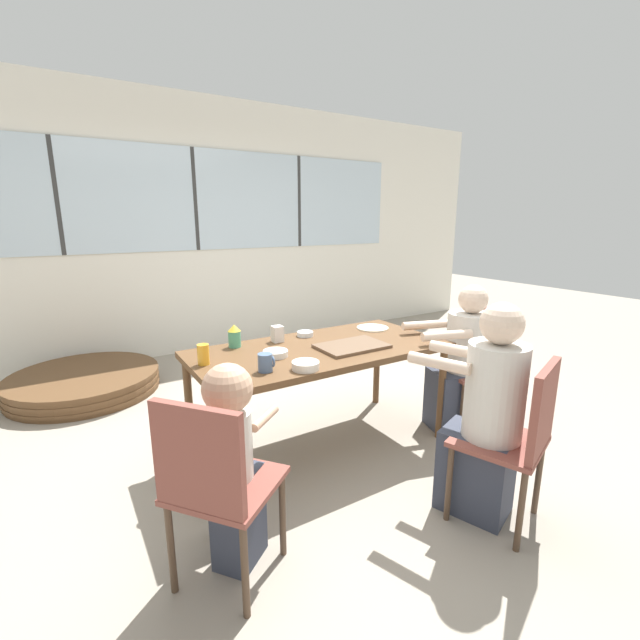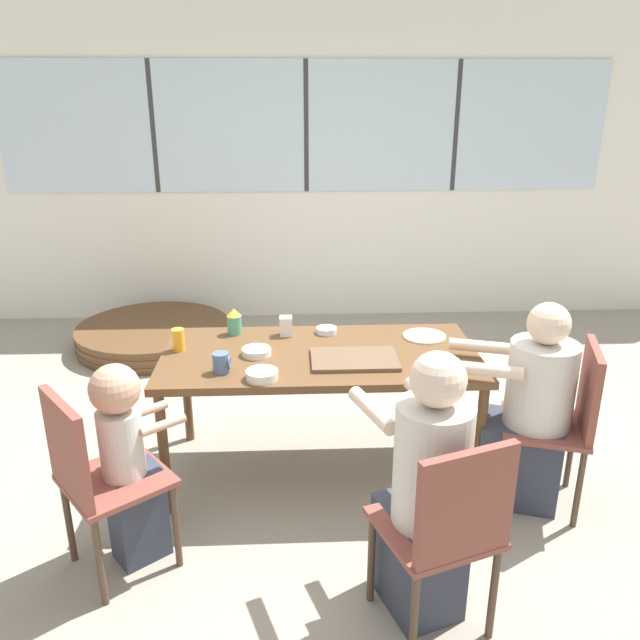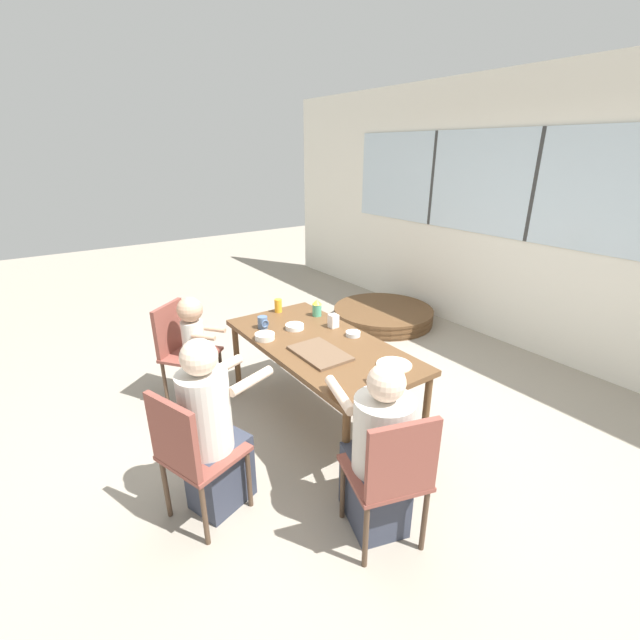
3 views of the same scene
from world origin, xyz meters
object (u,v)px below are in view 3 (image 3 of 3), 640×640
(coffee_mug, at_px, (263,322))
(folded_table_stack, at_px, (383,315))
(chair_for_man_blue_shirt, at_px, (393,471))
(juice_glass, at_px, (278,306))
(person_toddler, at_px, (197,349))
(bowl_fruit, at_px, (353,334))
(chair_for_toddler, at_px, (181,344))
(chair_for_woman_green_shirt, at_px, (190,449))
(milk_carton_small, at_px, (333,321))
(bowl_white_shallow, at_px, (265,336))
(person_man_blue_shirt, at_px, (378,457))
(bowl_cereal, at_px, (295,327))
(person_woman_green_shirt, at_px, (212,434))
(sippy_cup, at_px, (317,307))

(coffee_mug, bearing_deg, folded_table_stack, 111.00)
(chair_for_man_blue_shirt, distance_m, juice_glass, 1.98)
(person_toddler, relative_size, folded_table_stack, 0.76)
(coffee_mug, relative_size, bowl_fruit, 0.88)
(chair_for_toddler, height_order, juice_glass, chair_for_toddler)
(chair_for_woman_green_shirt, relative_size, bowl_fruit, 7.59)
(milk_carton_small, distance_m, bowl_white_shallow, 0.58)
(person_man_blue_shirt, relative_size, person_toddler, 1.12)
(chair_for_man_blue_shirt, bearing_deg, bowl_cereal, 94.35)
(chair_for_woman_green_shirt, relative_size, person_toddler, 0.91)
(person_woman_green_shirt, height_order, coffee_mug, person_woman_green_shirt)
(chair_for_man_blue_shirt, bearing_deg, sippy_cup, 85.44)
(folded_table_stack, bearing_deg, person_toddler, -80.12)
(person_woman_green_shirt, bearing_deg, person_toddler, 144.89)
(sippy_cup, relative_size, folded_table_stack, 0.12)
(bowl_white_shallow, bearing_deg, folded_table_stack, 114.63)
(milk_carton_small, bearing_deg, juice_glass, -161.05)
(coffee_mug, relative_size, folded_table_stack, 0.08)
(sippy_cup, bearing_deg, person_man_blue_shirt, -22.39)
(person_man_blue_shirt, relative_size, milk_carton_small, 9.83)
(bowl_fruit, distance_m, folded_table_stack, 2.18)
(bowl_white_shallow, distance_m, folded_table_stack, 2.50)
(sippy_cup, xyz_separation_m, bowl_cereal, (0.14, -0.31, -0.06))
(bowl_cereal, relative_size, bowl_fruit, 1.32)
(bowl_fruit, height_order, folded_table_stack, bowl_fruit)
(person_woman_green_shirt, height_order, bowl_fruit, person_woman_green_shirt)
(juice_glass, distance_m, folded_table_stack, 2.01)
(bowl_white_shallow, bearing_deg, juice_glass, 140.14)
(chair_for_woman_green_shirt, relative_size, milk_carton_small, 7.98)
(person_man_blue_shirt, distance_m, bowl_fruit, 1.16)
(coffee_mug, distance_m, milk_carton_small, 0.57)
(bowl_cereal, distance_m, folded_table_stack, 2.22)
(chair_for_woman_green_shirt, xyz_separation_m, person_man_blue_shirt, (0.61, 0.85, -0.04))
(chair_for_man_blue_shirt, relative_size, sippy_cup, 5.78)
(chair_for_man_blue_shirt, xyz_separation_m, bowl_white_shallow, (-1.47, 0.06, 0.21))
(chair_for_woman_green_shirt, bearing_deg, bowl_cereal, 103.45)
(person_man_blue_shirt, height_order, bowl_cereal, person_man_blue_shirt)
(coffee_mug, bearing_deg, bowl_fruit, 43.19)
(bowl_cereal, bearing_deg, person_man_blue_shirt, -12.47)
(person_toddler, bearing_deg, person_woman_green_shirt, 36.00)
(coffee_mug, relative_size, juice_glass, 0.84)
(sippy_cup, height_order, bowl_cereal, sippy_cup)
(chair_for_woman_green_shirt, bearing_deg, bowl_white_shallow, 109.96)
(folded_table_stack, bearing_deg, milk_carton_small, -55.50)
(bowl_white_shallow, relative_size, folded_table_stack, 0.12)
(chair_for_toddler, distance_m, bowl_cereal, 1.00)
(bowl_fruit, bearing_deg, bowl_white_shallow, -119.73)
(bowl_white_shallow, bearing_deg, sippy_cup, 106.39)
(milk_carton_small, relative_size, bowl_white_shallow, 0.71)
(sippy_cup, bearing_deg, bowl_white_shallow, -73.61)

